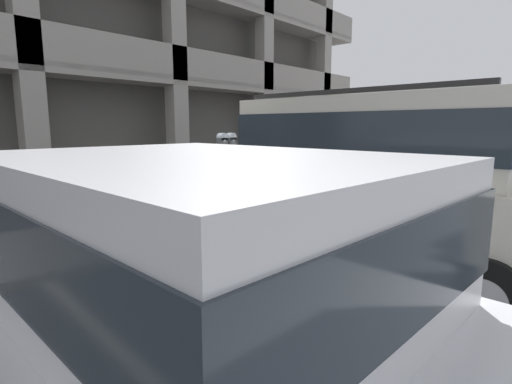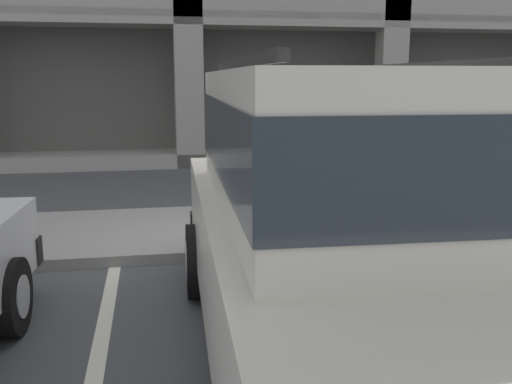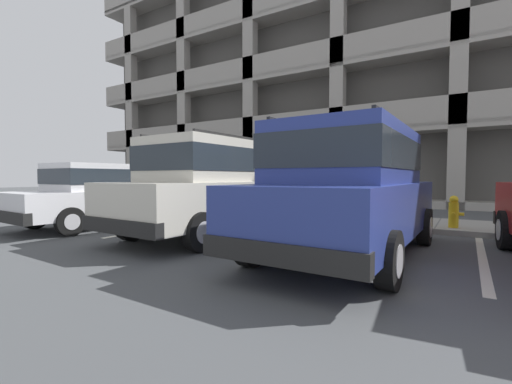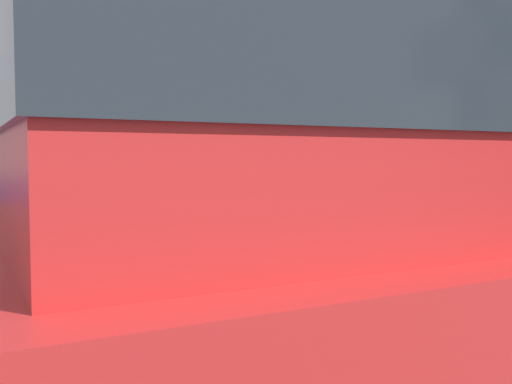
% 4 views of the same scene
% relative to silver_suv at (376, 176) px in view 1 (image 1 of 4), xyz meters
% --- Properties ---
extents(ground_plane, '(80.00, 80.00, 0.10)m').
position_rel_silver_suv_xyz_m(ground_plane, '(-0.04, 2.25, -1.14)').
color(ground_plane, '#444749').
extents(sidewalk, '(40.00, 2.20, 0.12)m').
position_rel_silver_suv_xyz_m(sidewalk, '(-0.04, 3.55, -1.03)').
color(sidewalk, gray).
rests_on(sidewalk, ground_plane).
extents(parking_stall_lines, '(12.91, 4.80, 0.01)m').
position_rel_silver_suv_xyz_m(parking_stall_lines, '(1.56, 0.85, -1.08)').
color(parking_stall_lines, silver).
rests_on(parking_stall_lines, ground_plane).
extents(silver_suv, '(2.14, 4.85, 2.03)m').
position_rel_silver_suv_xyz_m(silver_suv, '(0.00, 0.00, 0.00)').
color(silver_suv, beige).
rests_on(silver_suv, ground_plane).
extents(red_sedan, '(2.01, 4.57, 1.54)m').
position_rel_silver_suv_xyz_m(red_sedan, '(-3.21, -0.44, -0.27)').
color(red_sedan, silver).
rests_on(red_sedan, ground_plane).
extents(dark_hatchback, '(2.09, 4.82, 2.03)m').
position_rel_silver_suv_xyz_m(dark_hatchback, '(2.97, -0.37, 0.00)').
color(dark_hatchback, navy).
rests_on(dark_hatchback, ground_plane).
extents(blue_coupe, '(2.35, 4.94, 2.03)m').
position_rel_silver_suv_xyz_m(blue_coupe, '(6.16, 0.02, 0.00)').
color(blue_coupe, red).
rests_on(blue_coupe, ground_plane).
extents(parking_meter_near, '(0.35, 0.12, 1.43)m').
position_rel_silver_suv_xyz_m(parking_meter_near, '(0.13, 2.60, 0.10)').
color(parking_meter_near, '#47474C').
rests_on(parking_meter_near, sidewalk).
extents(parking_meter_far, '(0.35, 0.12, 1.47)m').
position_rel_silver_suv_xyz_m(parking_meter_far, '(6.53, 2.60, 0.13)').
color(parking_meter_far, '#47474C').
rests_on(parking_meter_far, sidewalk).
extents(fire_hydrant, '(0.30, 0.30, 0.70)m').
position_rel_silver_suv_xyz_m(fire_hydrant, '(4.30, 2.89, -0.62)').
color(fire_hydrant, gold).
rests_on(fire_hydrant, sidewalk).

